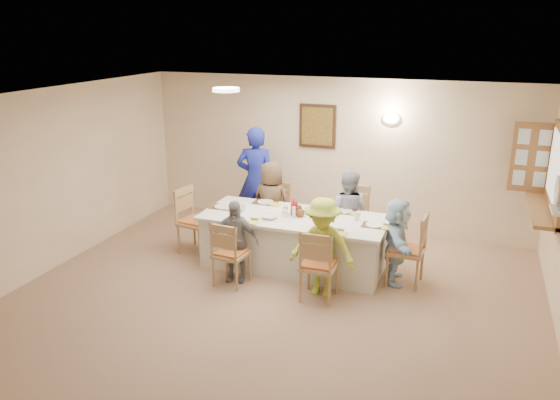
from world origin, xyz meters
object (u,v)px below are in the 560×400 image
(chair_left_end, at_px, (196,221))
(caregiver, at_px, (256,180))
(serving_hatch, at_px, (558,172))
(diner_back_right, at_px, (348,213))
(diner_front_left, at_px, (235,241))
(dining_table, at_px, (294,241))
(diner_back_left, at_px, (272,203))
(condiment_ketchup, at_px, (294,207))
(chair_right_end, at_px, (406,249))
(chair_back_right, at_px, (349,220))
(chair_front_right, at_px, (319,264))
(diner_front_right, at_px, (322,247))
(chair_back_left, at_px, (274,213))
(chair_front_left, at_px, (231,252))
(diner_right_end, at_px, (396,241))

(chair_left_end, distance_m, caregiver, 1.31)
(serving_hatch, height_order, diner_back_right, serving_hatch)
(diner_front_left, xyz_separation_m, caregiver, (-0.45, 1.83, 0.32))
(dining_table, relative_size, diner_back_left, 1.93)
(condiment_ketchup, bearing_deg, chair_right_end, -1.09)
(chair_back_right, distance_m, chair_front_right, 1.60)
(serving_hatch, height_order, chair_front_right, serving_hatch)
(chair_right_end, relative_size, diner_back_left, 0.73)
(diner_front_right, bearing_deg, chair_front_right, -90.01)
(chair_back_left, relative_size, caregiver, 0.53)
(dining_table, bearing_deg, chair_front_right, -53.13)
(diner_back_left, bearing_deg, caregiver, -41.51)
(condiment_ketchup, bearing_deg, chair_back_left, 126.97)
(chair_front_left, relative_size, chair_right_end, 0.92)
(chair_left_end, distance_m, diner_front_right, 2.26)
(serving_hatch, distance_m, chair_front_left, 4.32)
(chair_front_left, distance_m, diner_right_end, 2.18)
(chair_front_left, height_order, chair_front_right, chair_front_right)
(serving_hatch, distance_m, chair_right_end, 2.15)
(chair_back_right, xyz_separation_m, diner_front_right, (0.00, -1.48, 0.14))
(dining_table, distance_m, chair_back_right, 1.01)
(diner_front_left, bearing_deg, serving_hatch, 11.68)
(caregiver, bearing_deg, chair_right_end, 144.97)
(chair_left_end, bearing_deg, condiment_ketchup, -80.51)
(diner_right_end, bearing_deg, chair_left_end, 79.08)
(chair_front_right, height_order, diner_front_left, diner_front_left)
(diner_back_right, relative_size, caregiver, 0.74)
(chair_left_end, distance_m, condiment_ketchup, 1.58)
(serving_hatch, xyz_separation_m, chair_front_right, (-2.69, -1.56, -1.03))
(diner_back_left, distance_m, diner_right_end, 2.13)
(caregiver, xyz_separation_m, condiment_ketchup, (1.03, -1.12, 0.01))
(diner_front_left, xyz_separation_m, diner_front_right, (1.20, 0.00, 0.08))
(chair_front_left, height_order, condiment_ketchup, condiment_ketchup)
(dining_table, distance_m, chair_left_end, 1.55)
(diner_back_left, bearing_deg, diner_front_left, 94.73)
(diner_right_end, bearing_deg, diner_back_right, 39.42)
(chair_front_right, height_order, diner_back_left, diner_back_left)
(diner_back_left, distance_m, diner_back_right, 1.20)
(chair_back_left, bearing_deg, chair_back_right, 1.53)
(diner_back_right, xyz_separation_m, diner_right_end, (0.82, -0.68, -0.07))
(chair_right_end, height_order, caregiver, caregiver)
(diner_front_left, relative_size, caregiver, 0.64)
(chair_back_right, xyz_separation_m, chair_right_end, (0.95, -0.80, -0.02))
(chair_back_right, height_order, diner_right_end, diner_right_end)
(diner_back_right, bearing_deg, diner_right_end, 146.83)
(serving_hatch, bearing_deg, chair_front_right, -149.79)
(diner_front_left, height_order, caregiver, caregiver)
(chair_front_left, height_order, caregiver, caregiver)
(chair_left_end, relative_size, diner_back_left, 0.75)
(chair_right_end, xyz_separation_m, condiment_ketchup, (-1.57, 0.03, 0.40))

